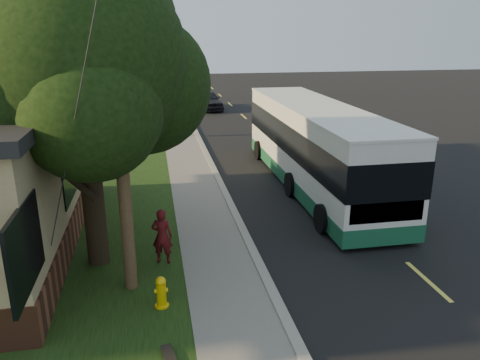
% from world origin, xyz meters
% --- Properties ---
extents(ground, '(120.00, 120.00, 0.00)m').
position_xyz_m(ground, '(0.00, 0.00, 0.00)').
color(ground, black).
rests_on(ground, ground).
extents(road, '(8.00, 80.00, 0.01)m').
position_xyz_m(road, '(4.00, 10.00, 0.01)').
color(road, black).
rests_on(road, ground).
extents(curb, '(0.25, 80.00, 0.12)m').
position_xyz_m(curb, '(0.00, 10.00, 0.06)').
color(curb, gray).
rests_on(curb, ground).
extents(sidewalk, '(2.00, 80.00, 0.08)m').
position_xyz_m(sidewalk, '(-1.00, 10.00, 0.04)').
color(sidewalk, slate).
rests_on(sidewalk, ground).
extents(grass_verge, '(5.00, 80.00, 0.07)m').
position_xyz_m(grass_verge, '(-4.50, 10.00, 0.04)').
color(grass_verge, black).
rests_on(grass_verge, ground).
extents(fire_hydrant, '(0.32, 0.32, 0.74)m').
position_xyz_m(fire_hydrant, '(-2.60, 0.00, 0.43)').
color(fire_hydrant, yellow).
rests_on(fire_hydrant, grass_verge).
extents(utility_pole, '(2.86, 3.21, 9.07)m').
position_xyz_m(utility_pole, '(-3.31, 0.99, 4.63)').
color(utility_pole, '#473321').
rests_on(utility_pole, ground).
extents(leafy_tree, '(6.30, 6.00, 7.80)m').
position_xyz_m(leafy_tree, '(-4.17, 2.65, 5.17)').
color(leafy_tree, black).
rests_on(leafy_tree, grass_verge).
extents(bare_tree_near, '(1.38, 1.21, 4.31)m').
position_xyz_m(bare_tree_near, '(-3.50, 18.00, 2.15)').
color(bare_tree_near, black).
rests_on(bare_tree_near, grass_verge).
extents(bare_tree_far, '(1.38, 1.21, 4.03)m').
position_xyz_m(bare_tree_far, '(-3.00, 30.00, 2.00)').
color(bare_tree_far, black).
rests_on(bare_tree_far, grass_verge).
extents(traffic_signal, '(0.18, 0.22, 5.50)m').
position_xyz_m(traffic_signal, '(0.50, 34.00, 3.16)').
color(traffic_signal, '#2D2D30').
rests_on(traffic_signal, ground).
extents(transit_bus, '(2.78, 12.07, 3.26)m').
position_xyz_m(transit_bus, '(3.68, 7.74, 1.74)').
color(transit_bus, silver).
rests_on(transit_bus, ground).
extents(skateboarder, '(0.64, 0.51, 1.52)m').
position_xyz_m(skateboarder, '(-2.50, 2.13, 0.83)').
color(skateboarder, '#501012').
rests_on(skateboarder, grass_verge).
extents(skateboard_main, '(0.35, 0.87, 0.08)m').
position_xyz_m(skateboard_main, '(-2.50, -1.90, 0.13)').
color(skateboard_main, black).
rests_on(skateboard_main, grass_verge).
extents(distant_car, '(2.37, 4.71, 1.54)m').
position_xyz_m(distant_car, '(1.74, 27.67, 0.77)').
color(distant_car, black).
rests_on(distant_car, ground).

